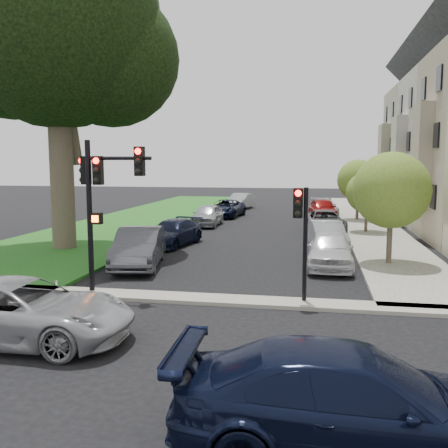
% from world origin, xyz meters
% --- Properties ---
extents(ground, '(140.00, 140.00, 0.00)m').
position_xyz_m(ground, '(0.00, 0.00, 0.00)').
color(ground, black).
rests_on(ground, ground).
extents(grass_strip, '(8.00, 44.00, 0.12)m').
position_xyz_m(grass_strip, '(-9.00, 24.00, 0.06)').
color(grass_strip, '#1B5819').
rests_on(grass_strip, ground).
extents(sidewalk_right, '(3.50, 44.00, 0.12)m').
position_xyz_m(sidewalk_right, '(6.75, 24.00, 0.06)').
color(sidewalk_right, slate).
rests_on(sidewalk_right, ground).
extents(sidewalk_cross, '(60.00, 1.00, 0.12)m').
position_xyz_m(sidewalk_cross, '(0.00, 2.00, 0.06)').
color(sidewalk_cross, slate).
rests_on(sidewalk_cross, ground).
extents(house_d, '(7.70, 7.55, 15.97)m').
position_xyz_m(house_d, '(12.45, 30.50, 6.93)').
color(house_d, gray).
rests_on(house_d, ground).
extents(eucalyptus, '(10.89, 9.88, 15.42)m').
position_xyz_m(eucalyptus, '(-8.72, 9.57, 10.53)').
color(eucalyptus, '#3B3027').
rests_on(eucalyptus, ground).
extents(small_tree_a, '(3.08, 3.08, 4.63)m').
position_xyz_m(small_tree_a, '(6.20, 8.47, 3.08)').
color(small_tree_a, '#3B3027').
rests_on(small_tree_a, ground).
extents(small_tree_b, '(2.44, 2.44, 3.66)m').
position_xyz_m(small_tree_b, '(6.20, 17.93, 2.43)').
color(small_tree_b, '#3B3027').
rests_on(small_tree_b, ground).
extents(small_tree_c, '(2.94, 2.94, 4.41)m').
position_xyz_m(small_tree_c, '(6.20, 24.35, 2.93)').
color(small_tree_c, '#3B3027').
rests_on(small_tree_c, ground).
extents(traffic_signal_main, '(2.38, 0.61, 4.88)m').
position_xyz_m(traffic_signal_main, '(-3.42, 2.23, 3.37)').
color(traffic_signal_main, black).
rests_on(traffic_signal_main, ground).
extents(traffic_signal_secondary, '(0.43, 0.35, 3.47)m').
position_xyz_m(traffic_signal_secondary, '(2.81, 2.19, 2.42)').
color(traffic_signal_secondary, black).
rests_on(traffic_signal_secondary, ground).
extents(car_cross_near, '(5.34, 2.54, 1.47)m').
position_xyz_m(car_cross_near, '(-3.55, -2.11, 0.74)').
color(car_cross_near, '#999BA0').
rests_on(car_cross_near, ground).
extents(car_cross_far, '(5.41, 2.33, 1.55)m').
position_xyz_m(car_cross_far, '(3.80, -5.39, 0.78)').
color(car_cross_far, black).
rests_on(car_cross_far, ground).
extents(car_parked_0, '(1.81, 4.39, 1.49)m').
position_xyz_m(car_parked_0, '(3.82, 7.60, 0.74)').
color(car_parked_0, silver).
rests_on(car_parked_0, ground).
extents(car_parked_1, '(2.08, 4.33, 1.37)m').
position_xyz_m(car_parked_1, '(3.80, 11.91, 0.68)').
color(car_parked_1, '#999BA0').
rests_on(car_parked_1, ground).
extents(car_parked_2, '(2.66, 4.95, 1.32)m').
position_xyz_m(car_parked_2, '(3.82, 17.99, 0.66)').
color(car_parked_2, '#3F4247').
rests_on(car_parked_2, ground).
extents(car_parked_3, '(2.34, 4.69, 1.53)m').
position_xyz_m(car_parked_3, '(3.78, 25.37, 0.77)').
color(car_parked_3, maroon).
rests_on(car_parked_3, ground).
extents(car_parked_4, '(2.48, 4.62, 1.27)m').
position_xyz_m(car_parked_4, '(3.95, 28.46, 0.64)').
color(car_parked_4, '#999BA0').
rests_on(car_parked_4, ground).
extents(car_parked_5, '(2.57, 5.02, 1.58)m').
position_xyz_m(car_parked_5, '(-3.75, 6.44, 0.79)').
color(car_parked_5, '#3F4247').
rests_on(car_parked_5, ground).
extents(car_parked_6, '(2.60, 4.75, 1.30)m').
position_xyz_m(car_parked_6, '(-3.86, 11.66, 0.65)').
color(car_parked_6, black).
rests_on(car_parked_6, ground).
extents(car_parked_7, '(1.73, 4.22, 1.43)m').
position_xyz_m(car_parked_7, '(-3.82, 19.72, 0.72)').
color(car_parked_7, '#999BA0').
rests_on(car_parked_7, ground).
extents(car_parked_8, '(2.72, 5.04, 1.34)m').
position_xyz_m(car_parked_8, '(-3.56, 25.19, 0.67)').
color(car_parked_8, black).
rests_on(car_parked_8, ground).
extents(car_parked_9, '(2.20, 4.47, 1.41)m').
position_xyz_m(car_parked_9, '(-3.40, 32.01, 0.70)').
color(car_parked_9, '#999BA0').
rests_on(car_parked_9, ground).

